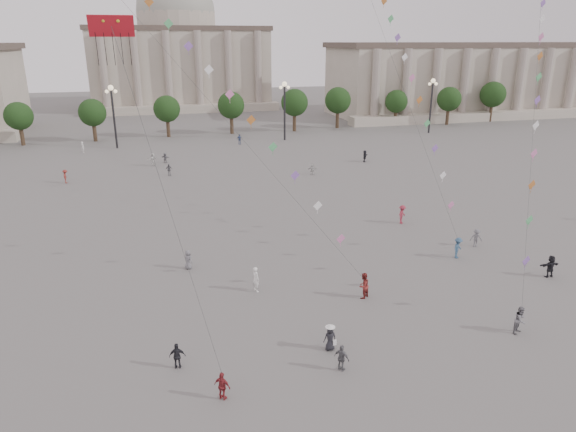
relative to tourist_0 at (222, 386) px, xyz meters
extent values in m
plane|color=#585653|center=(6.40, 0.19, -0.80)|extent=(360.00, 360.00, 0.00)
cube|color=#A79E8C|center=(81.40, 95.19, 7.20)|extent=(80.00, 22.00, 16.00)
cube|color=#4F423A|center=(81.40, 95.19, 15.80)|extent=(81.60, 22.44, 1.20)
cube|color=#A79E8C|center=(81.40, 82.19, 0.20)|extent=(84.00, 4.00, 2.00)
cube|color=#A79E8C|center=(6.40, 130.19, 9.20)|extent=(46.00, 30.00, 20.00)
cube|color=#4F423A|center=(6.40, 130.19, 19.80)|extent=(46.92, 30.60, 1.20)
cube|color=#A79E8C|center=(6.40, 113.19, 0.20)|extent=(48.30, 4.00, 2.00)
cylinder|color=#A79E8C|center=(6.40, 130.19, 21.70)|extent=(21.00, 21.00, 5.00)
sphere|color=gray|center=(6.40, 130.19, 24.20)|extent=(21.00, 21.00, 21.00)
cylinder|color=#332419|center=(-23.60, 78.19, 0.96)|extent=(0.70, 0.70, 3.52)
sphere|color=black|center=(-23.60, 78.19, 4.64)|extent=(5.12, 5.12, 5.12)
cylinder|color=#332419|center=(-11.60, 78.19, 0.96)|extent=(0.70, 0.70, 3.52)
sphere|color=black|center=(-11.60, 78.19, 4.64)|extent=(5.12, 5.12, 5.12)
cylinder|color=#332419|center=(0.40, 78.19, 0.96)|extent=(0.70, 0.70, 3.52)
sphere|color=black|center=(0.40, 78.19, 4.64)|extent=(5.12, 5.12, 5.12)
cylinder|color=#332419|center=(12.40, 78.19, 0.96)|extent=(0.70, 0.70, 3.52)
sphere|color=black|center=(12.40, 78.19, 4.64)|extent=(5.12, 5.12, 5.12)
cylinder|color=#332419|center=(24.40, 78.19, 0.96)|extent=(0.70, 0.70, 3.52)
sphere|color=black|center=(24.40, 78.19, 4.64)|extent=(5.12, 5.12, 5.12)
cylinder|color=#332419|center=(36.40, 78.19, 0.96)|extent=(0.70, 0.70, 3.52)
sphere|color=black|center=(36.40, 78.19, 4.64)|extent=(5.12, 5.12, 5.12)
cylinder|color=#332419|center=(48.40, 78.19, 0.96)|extent=(0.70, 0.70, 3.52)
sphere|color=black|center=(48.40, 78.19, 4.64)|extent=(5.12, 5.12, 5.12)
cylinder|color=#332419|center=(60.40, 78.19, 0.96)|extent=(0.70, 0.70, 3.52)
sphere|color=black|center=(60.40, 78.19, 4.64)|extent=(5.12, 5.12, 5.12)
cylinder|color=#332419|center=(72.40, 78.19, 0.96)|extent=(0.70, 0.70, 3.52)
sphere|color=black|center=(72.40, 78.19, 4.64)|extent=(5.12, 5.12, 5.12)
cylinder|color=#262628|center=(-8.60, 70.19, 4.20)|extent=(0.36, 0.36, 10.00)
sphere|color=#FFE5B2|center=(-8.60, 70.19, 9.40)|extent=(0.90, 0.90, 0.90)
sphere|color=#FFE5B2|center=(-9.30, 70.19, 8.80)|extent=(0.60, 0.60, 0.60)
sphere|color=#FFE5B2|center=(-7.90, 70.19, 8.80)|extent=(0.60, 0.60, 0.60)
cylinder|color=#262628|center=(21.40, 70.19, 4.20)|extent=(0.36, 0.36, 10.00)
sphere|color=#FFE5B2|center=(21.40, 70.19, 9.40)|extent=(0.90, 0.90, 0.90)
sphere|color=#FFE5B2|center=(20.70, 70.19, 8.80)|extent=(0.60, 0.60, 0.60)
sphere|color=#FFE5B2|center=(22.10, 70.19, 8.80)|extent=(0.60, 0.60, 0.60)
cylinder|color=#262628|center=(51.40, 70.19, 4.20)|extent=(0.36, 0.36, 10.00)
sphere|color=#FFE5B2|center=(51.40, 70.19, 9.40)|extent=(0.90, 0.90, 0.90)
sphere|color=#FFE5B2|center=(50.70, 70.19, 8.80)|extent=(0.60, 0.60, 0.60)
sphere|color=#FFE5B2|center=(52.10, 70.19, 8.80)|extent=(0.60, 0.60, 0.60)
imported|color=#364B7B|center=(12.52, 68.19, 0.10)|extent=(1.12, 0.62, 1.81)
imported|color=black|center=(27.02, 7.99, 0.10)|extent=(1.69, 0.56, 1.81)
imported|color=silver|center=(-2.76, 54.94, 0.15)|extent=(1.76, 1.52, 1.91)
imported|color=slate|center=(25.09, 15.01, 0.03)|extent=(1.23, 0.96, 1.67)
imported|color=silver|center=(18.59, 43.90, -0.07)|extent=(1.43, 0.71, 1.48)
imported|color=maroon|center=(21.46, 22.39, 0.16)|extent=(1.40, 1.38, 1.94)
imported|color=black|center=(28.75, 49.39, 0.09)|extent=(1.46, 1.63, 1.80)
imported|color=white|center=(-13.87, 67.75, 0.12)|extent=(0.73, 0.80, 1.84)
imported|color=slate|center=(-0.91, 56.63, -0.04)|extent=(1.43, 1.18, 1.53)
imported|color=white|center=(4.09, 11.54, 0.17)|extent=(0.69, 0.83, 1.94)
imported|color=#5C5D61|center=(-0.69, 48.46, 0.03)|extent=(1.05, 0.66, 1.66)
imported|color=maroon|center=(-13.91, 47.86, 0.09)|extent=(0.77, 1.21, 1.79)
imported|color=slate|center=(-0.47, 16.84, 0.00)|extent=(0.89, 0.94, 1.61)
imported|color=maroon|center=(0.00, 0.00, 0.00)|extent=(0.97, 0.91, 1.61)
imported|color=#222228|center=(-2.10, 3.34, -0.01)|extent=(0.98, 0.54, 1.59)
imported|color=#5A5B5F|center=(6.85, 0.75, 0.00)|extent=(0.91, 0.98, 1.62)
imported|color=maroon|center=(11.42, 8.52, 0.17)|extent=(1.19, 1.14, 1.94)
imported|color=#325372|center=(22.04, 13.15, 0.12)|extent=(1.37, 1.28, 1.85)
imported|color=slate|center=(19.23, 1.58, 0.12)|extent=(1.12, 1.05, 1.84)
imported|color=black|center=(6.89, 2.86, -0.01)|extent=(0.81, 0.55, 1.60)
cone|color=white|center=(6.89, 2.86, 0.82)|extent=(0.52, 0.52, 0.14)
cylinder|color=white|center=(6.89, 2.86, 0.76)|extent=(0.60, 0.60, 0.02)
cube|color=white|center=(7.14, 2.71, -0.25)|extent=(0.22, 0.10, 0.35)
cube|color=#AD121E|center=(-3.96, 6.15, 17.63)|extent=(2.21, 0.56, 1.02)
cube|color=#17833B|center=(-4.31, 6.11, 17.88)|extent=(0.35, 0.20, 0.34)
cube|color=#1F54A8|center=(-3.61, 6.11, 17.88)|extent=(0.35, 0.20, 0.34)
sphere|color=gold|center=(-4.31, 6.07, 17.88)|extent=(0.20, 0.20, 0.20)
sphere|color=gold|center=(-3.61, 6.07, 17.88)|extent=(0.20, 0.20, 0.20)
cylinder|color=#3F3F3F|center=(-1.98, 3.07, 9.21)|extent=(0.02, 0.02, 18.35)
cube|color=pink|center=(10.09, 9.95, 3.40)|extent=(0.76, 0.25, 0.76)
cube|color=white|center=(8.77, 11.38, 5.56)|extent=(0.76, 0.25, 0.76)
cube|color=#8D5EBC|center=(7.44, 12.81, 7.57)|extent=(0.76, 0.25, 0.76)
cube|color=#53B46D|center=(6.12, 14.23, 9.47)|extent=(0.76, 0.25, 0.76)
cube|color=#BD6C2C|center=(4.79, 15.66, 11.30)|extent=(0.76, 0.25, 0.76)
cube|color=pink|center=(3.47, 17.09, 13.08)|extent=(0.76, 0.25, 0.76)
cube|color=white|center=(2.14, 18.52, 14.82)|extent=(0.76, 0.25, 0.76)
cube|color=#8D5EBC|center=(0.82, 19.95, 16.51)|extent=(0.76, 0.25, 0.76)
cube|color=#53B46D|center=(-0.51, 21.37, 18.18)|extent=(0.76, 0.25, 0.76)
cube|color=#BD6C2C|center=(-1.83, 22.80, 19.82)|extent=(0.76, 0.25, 0.76)
cube|color=pink|center=(21.93, 14.69, 3.51)|extent=(0.76, 0.25, 0.76)
cube|color=white|center=(21.83, 16.23, 5.77)|extent=(0.76, 0.25, 0.76)
cube|color=#8D5EBC|center=(21.72, 17.77, 7.86)|extent=(0.76, 0.25, 0.76)
cube|color=#53B46D|center=(21.61, 19.32, 9.85)|extent=(0.76, 0.25, 0.76)
cube|color=#BD6C2C|center=(21.50, 20.86, 11.76)|extent=(0.76, 0.25, 0.76)
cube|color=pink|center=(21.40, 22.40, 13.62)|extent=(0.76, 0.25, 0.76)
cube|color=white|center=(21.29, 23.94, 15.43)|extent=(0.76, 0.25, 0.76)
cube|color=#8D5EBC|center=(21.18, 25.48, 17.20)|extent=(0.76, 0.25, 0.76)
cube|color=#53B46D|center=(21.07, 27.02, 18.93)|extent=(0.76, 0.25, 0.76)
cube|color=#BD6C2C|center=(20.96, 28.56, 20.64)|extent=(0.76, 0.25, 0.76)
cylinder|color=#3F3F3F|center=(36.08, 24.44, 19.73)|extent=(0.02, 0.02, 68.38)
cube|color=#8D5EBC|center=(20.64, 3.48, 3.25)|extent=(0.76, 0.25, 0.76)
cube|color=#53B46D|center=(22.04, 5.39, 5.30)|extent=(0.76, 0.25, 0.76)
cube|color=#BD6C2C|center=(23.45, 7.29, 7.20)|extent=(0.76, 0.25, 0.76)
cube|color=pink|center=(24.85, 9.20, 9.00)|extent=(0.76, 0.25, 0.76)
cube|color=white|center=(26.25, 11.11, 10.73)|extent=(0.76, 0.25, 0.76)
cube|color=#8D5EBC|center=(27.66, 13.01, 12.41)|extent=(0.76, 0.25, 0.76)
cube|color=#53B46D|center=(29.06, 14.92, 14.05)|extent=(0.76, 0.25, 0.76)
cube|color=#BD6C2C|center=(30.47, 16.82, 15.66)|extent=(0.76, 0.25, 0.76)
cube|color=pink|center=(31.87, 18.73, 17.23)|extent=(0.76, 0.25, 0.76)
cube|color=white|center=(33.27, 20.63, 18.78)|extent=(0.76, 0.25, 0.76)
cube|color=#8D5EBC|center=(34.68, 22.54, 20.31)|extent=(0.76, 0.25, 0.76)
camera|label=1|loc=(-2.39, -22.37, 16.98)|focal=32.00mm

